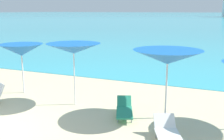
{
  "coord_description": "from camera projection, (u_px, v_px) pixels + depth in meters",
  "views": [
    {
      "loc": [
        6.71,
        -5.2,
        3.55
      ],
      "look_at": [
        2.39,
        4.89,
        1.2
      ],
      "focal_mm": 44.99,
      "sensor_mm": 36.0,
      "label": 1
    }
  ],
  "objects": [
    {
      "name": "ground_plane",
      "position": [
        109.0,
        72.0,
        17.02
      ],
      "size": [
        50.0,
        100.0,
        0.3
      ],
      "primitive_type": "cube",
      "color": "beige"
    },
    {
      "name": "lounge_chair_5",
      "position": [
        124.0,
        109.0,
        9.52
      ],
      "size": [
        1.03,
        1.58,
        0.53
      ],
      "rotation": [
        0.0,
        0.0,
        0.38
      ],
      "color": "#268C66",
      "rests_on": "ground_plane"
    },
    {
      "name": "ocean_water",
      "position": [
        224.0,
        15.0,
        212.75
      ],
      "size": [
        650.0,
        440.0,
        0.02
      ],
      "primitive_type": "cube",
      "color": "#38B7CC",
      "rests_on": "ground_plane"
    },
    {
      "name": "umbrella_6",
      "position": [
        168.0,
        57.0,
        9.0
      ],
      "size": [
        2.45,
        2.45,
        2.31
      ],
      "color": "silver",
      "rests_on": "ground_plane"
    },
    {
      "name": "umbrella_5",
      "position": [
        74.0,
        49.0,
        10.32
      ],
      "size": [
        2.0,
        2.0,
        2.35
      ],
      "color": "silver",
      "rests_on": "ground_plane"
    },
    {
      "name": "lounge_chair_4",
      "position": [
        168.0,
        133.0,
        7.63
      ],
      "size": [
        1.16,
        1.6,
        0.59
      ],
      "rotation": [
        0.0,
        0.0,
        0.41
      ],
      "color": "white",
      "rests_on": "ground_plane"
    },
    {
      "name": "umbrella_4",
      "position": [
        21.0,
        50.0,
        11.91
      ],
      "size": [
        1.9,
        1.9,
        2.14
      ],
      "color": "silver",
      "rests_on": "ground_plane"
    }
  ]
}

